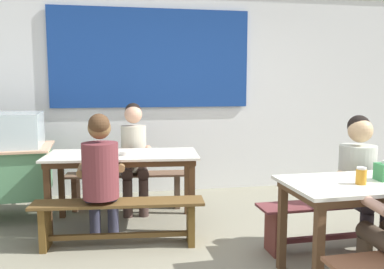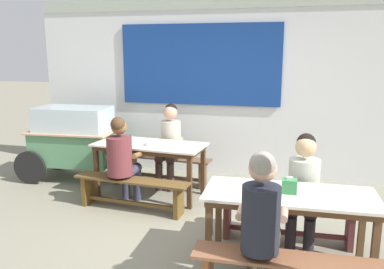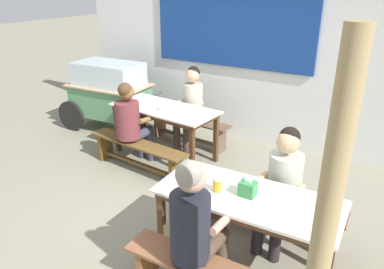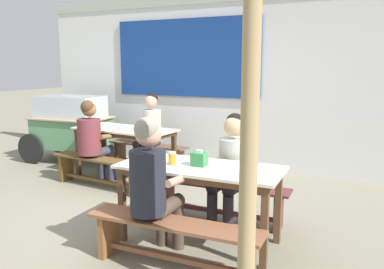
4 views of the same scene
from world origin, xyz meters
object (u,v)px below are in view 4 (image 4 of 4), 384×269
(dining_table_far, at_px, (125,134))
(bench_far_front, at_px, (99,168))
(condiment_jar, at_px, (172,158))
(wooden_support_post, at_px, (249,154))
(bench_near_front, at_px, (173,237))
(dining_table_near, at_px, (200,174))
(person_center_facing, at_px, (150,128))
(soup_bowl, at_px, (122,128))
(person_right_near_table, at_px, (231,163))
(food_cart, at_px, (70,124))
(person_near_front, at_px, (152,180))
(tissue_box, at_px, (199,159))
(bench_far_back, at_px, (148,152))
(bench_near_back, at_px, (220,196))
(person_left_back_turned, at_px, (93,137))

(dining_table_far, xyz_separation_m, bench_far_front, (-0.05, -0.58, -0.40))
(condiment_jar, bearing_deg, wooden_support_post, -40.40)
(bench_near_front, bearing_deg, bench_far_front, 142.54)
(dining_table_near, xyz_separation_m, person_center_facing, (-1.83, 2.06, 0.03))
(bench_near_front, xyz_separation_m, condiment_jar, (-0.28, 0.51, 0.54))
(condiment_jar, bearing_deg, dining_table_far, 136.31)
(person_center_facing, distance_m, condiment_jar, 2.65)
(soup_bowl, bearing_deg, dining_table_near, -37.01)
(person_right_near_table, relative_size, wooden_support_post, 0.53)
(bench_far_front, height_order, bench_near_front, same)
(bench_near_front, relative_size, food_cart, 0.91)
(bench_near_front, xyz_separation_m, person_near_front, (-0.23, 0.06, 0.45))
(food_cart, distance_m, tissue_box, 3.98)
(bench_far_back, relative_size, bench_near_back, 0.95)
(person_center_facing, height_order, wooden_support_post, wooden_support_post)
(condiment_jar, bearing_deg, person_left_back_turned, 149.44)
(bench_far_front, xyz_separation_m, wooden_support_post, (2.79, -1.93, 0.87))
(dining_table_near, bearing_deg, dining_table_far, 141.65)
(food_cart, xyz_separation_m, person_left_back_turned, (1.28, -0.94, 0.01))
(dining_table_near, relative_size, condiment_jar, 12.56)
(person_left_back_turned, xyz_separation_m, person_right_near_table, (2.30, -0.53, -0.00))
(dining_table_far, distance_m, condiment_jar, 2.36)
(person_center_facing, relative_size, person_near_front, 0.98)
(wooden_support_post, bearing_deg, dining_table_near, 129.07)
(dining_table_far, bearing_deg, bench_near_back, -26.47)
(bench_near_front, xyz_separation_m, food_cart, (-3.46, 2.57, 0.40))
(bench_far_back, distance_m, food_cart, 1.59)
(bench_far_front, height_order, person_near_front, person_near_front)
(bench_far_back, relative_size, person_center_facing, 1.15)
(dining_table_near, bearing_deg, person_left_back_turned, 154.10)
(person_left_back_turned, relative_size, person_near_front, 0.95)
(person_center_facing, bearing_deg, wooden_support_post, -49.22)
(food_cart, bearing_deg, wooden_support_post, -34.91)
(bench_near_front, relative_size, person_left_back_turned, 1.27)
(tissue_box, height_order, soup_bowl, tissue_box)
(bench_far_back, height_order, person_right_near_table, person_right_near_table)
(food_cart, xyz_separation_m, person_right_near_table, (3.58, -1.47, 0.01))
(bench_near_front, bearing_deg, food_cart, 143.36)
(person_center_facing, height_order, condiment_jar, person_center_facing)
(person_left_back_turned, xyz_separation_m, condiment_jar, (1.91, -1.13, 0.13))
(bench_near_front, distance_m, person_center_facing, 3.25)
(dining_table_far, height_order, condiment_jar, condiment_jar)
(bench_far_back, height_order, tissue_box, tissue_box)
(dining_table_near, relative_size, person_near_front, 1.22)
(dining_table_near, bearing_deg, bench_near_front, -88.38)
(person_left_back_turned, xyz_separation_m, wooden_support_post, (2.95, -2.01, 0.46))
(bench_far_front, relative_size, person_near_front, 1.22)
(bench_near_front, xyz_separation_m, person_center_facing, (-1.84, 2.65, 0.43))
(person_center_facing, bearing_deg, bench_near_back, -39.20)
(bench_near_back, bearing_deg, bench_far_back, 140.73)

